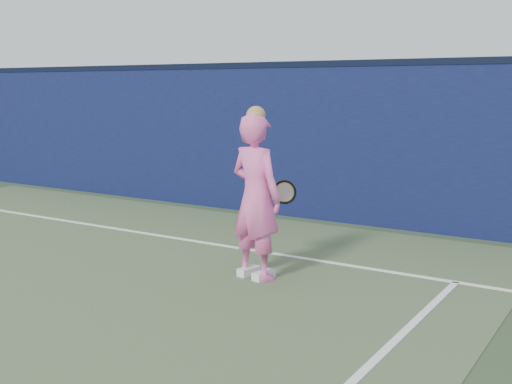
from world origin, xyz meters
The scene contains 4 objects.
backstop_wall centered at (0.00, 6.50, 1.25)m, with size 24.00×0.40×2.50m, color #0C1238.
wall_cap centered at (0.00, 6.50, 2.55)m, with size 24.00×0.42×0.10m, color black.
player centered at (2.77, 2.99, 0.96)m, with size 0.77×0.59×1.98m.
racket centered at (2.86, 3.45, 0.94)m, with size 0.54×0.12×0.29m.
Camera 1 is at (6.56, -3.10, 2.19)m, focal length 45.00 mm.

